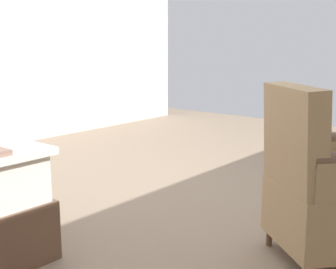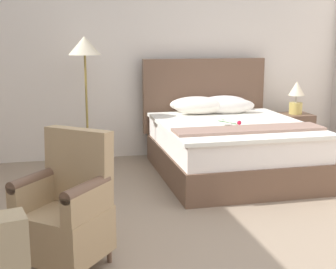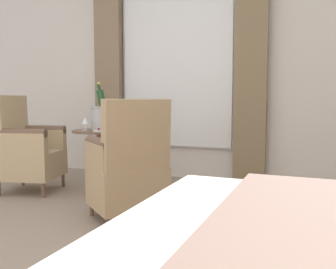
% 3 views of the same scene
% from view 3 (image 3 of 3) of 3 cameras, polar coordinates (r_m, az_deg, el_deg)
% --- Properties ---
extents(wall_window_side, '(0.27, 6.63, 2.82)m').
position_cam_3_polar(wall_window_side, '(4.71, 1.63, 10.65)').
color(wall_window_side, silver).
rests_on(wall_window_side, ground).
extents(side_table_round, '(0.57, 0.57, 0.66)m').
position_cam_3_polar(side_table_round, '(3.94, -10.22, -3.08)').
color(side_table_round, brown).
rests_on(side_table_round, ground).
extents(champagne_bucket, '(0.20, 0.20, 0.50)m').
position_cam_3_polar(champagne_bucket, '(3.97, -10.23, 2.98)').
color(champagne_bucket, '#ADADAA').
rests_on(champagne_bucket, side_table_round).
extents(wine_glass_near_bucket, '(0.07, 0.07, 0.14)m').
position_cam_3_polar(wine_glass_near_bucket, '(3.91, -12.52, 1.99)').
color(wine_glass_near_bucket, white).
rests_on(wine_glass_near_bucket, side_table_round).
extents(wine_glass_near_edge, '(0.07, 0.07, 0.13)m').
position_cam_3_polar(wine_glass_near_edge, '(3.86, -8.03, 2.01)').
color(wine_glass_near_edge, white).
rests_on(wine_glass_near_edge, side_table_round).
extents(snack_plate, '(0.17, 0.17, 0.04)m').
position_cam_3_polar(snack_plate, '(3.76, -10.12, 0.60)').
color(snack_plate, white).
rests_on(snack_plate, side_table_round).
extents(armchair_by_window, '(0.75, 0.75, 0.98)m').
position_cam_3_polar(armchair_by_window, '(3.04, -5.99, -5.31)').
color(armchair_by_window, brown).
rests_on(armchair_by_window, ground).
extents(armchair_facing_bed, '(0.67, 0.69, 1.02)m').
position_cam_3_polar(armchair_facing_bed, '(4.23, -20.71, -2.15)').
color(armchair_facing_bed, brown).
rests_on(armchair_facing_bed, ground).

